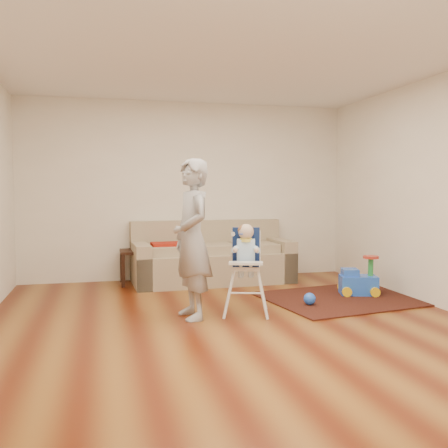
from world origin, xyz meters
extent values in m
plane|color=#521A08|center=(0.00, 0.00, 0.00)|extent=(5.50, 5.50, 0.00)
cube|color=silver|center=(0.00, 2.75, 1.35)|extent=(5.00, 0.04, 2.70)
cube|color=silver|center=(2.50, 0.00, 1.35)|extent=(0.04, 5.50, 2.70)
cube|color=white|center=(0.00, 0.00, 2.70)|extent=(5.00, 5.50, 0.04)
cube|color=#9D1D10|center=(-0.34, 2.25, 0.59)|extent=(0.54, 0.36, 0.04)
cube|color=black|center=(1.71, 0.81, 0.01)|extent=(2.25, 1.83, 0.02)
sphere|color=blue|center=(1.07, 0.54, 0.09)|extent=(0.14, 0.14, 0.14)
cylinder|color=blue|center=(0.19, 0.28, 0.89)|extent=(0.04, 0.12, 0.01)
imported|color=#99999B|center=(-0.36, 0.35, 0.85)|extent=(0.50, 0.68, 1.70)
camera|label=1|loc=(-1.29, -4.85, 1.38)|focal=40.00mm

